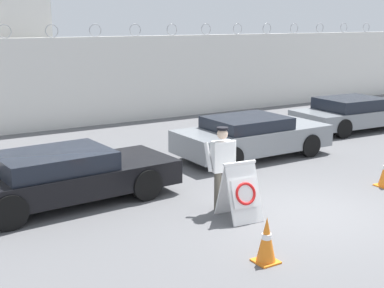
{
  "coord_description": "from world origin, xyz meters",
  "views": [
    {
      "loc": [
        -7.43,
        -7.52,
        3.85
      ],
      "look_at": [
        -1.24,
        2.47,
        1.11
      ],
      "focal_mm": 50.0,
      "sensor_mm": 36.0,
      "label": 1
    }
  ],
  "objects_px": {
    "barricade_sign": "(241,191)",
    "traffic_cone_mid": "(266,240)",
    "parked_car_front_coupe": "(64,176)",
    "parked_car_rear_sedan": "(252,136)",
    "parked_car_far_side": "(353,113)",
    "security_guard": "(222,164)"
  },
  "relations": [
    {
      "from": "barricade_sign",
      "to": "traffic_cone_mid",
      "type": "bearing_deg",
      "value": -108.88
    },
    {
      "from": "parked_car_front_coupe",
      "to": "parked_car_rear_sedan",
      "type": "bearing_deg",
      "value": 6.59
    },
    {
      "from": "barricade_sign",
      "to": "traffic_cone_mid",
      "type": "distance_m",
      "value": 1.98
    },
    {
      "from": "parked_car_front_coupe",
      "to": "traffic_cone_mid",
      "type": "bearing_deg",
      "value": -71.54
    },
    {
      "from": "barricade_sign",
      "to": "parked_car_front_coupe",
      "type": "xyz_separation_m",
      "value": [
        -2.64,
        2.76,
        0.03
      ]
    },
    {
      "from": "barricade_sign",
      "to": "parked_car_far_side",
      "type": "bearing_deg",
      "value": 35.3
    },
    {
      "from": "barricade_sign",
      "to": "security_guard",
      "type": "relative_size",
      "value": 0.66
    },
    {
      "from": "barricade_sign",
      "to": "parked_car_rear_sedan",
      "type": "height_order",
      "value": "parked_car_rear_sedan"
    },
    {
      "from": "traffic_cone_mid",
      "to": "parked_car_front_coupe",
      "type": "height_order",
      "value": "parked_car_front_coupe"
    },
    {
      "from": "security_guard",
      "to": "parked_car_far_side",
      "type": "height_order",
      "value": "security_guard"
    },
    {
      "from": "parked_car_rear_sedan",
      "to": "security_guard",
      "type": "bearing_deg",
      "value": -136.02
    },
    {
      "from": "parked_car_front_coupe",
      "to": "parked_car_far_side",
      "type": "relative_size",
      "value": 1.06
    },
    {
      "from": "parked_car_far_side",
      "to": "parked_car_front_coupe",
      "type": "bearing_deg",
      "value": -166.18
    },
    {
      "from": "security_guard",
      "to": "traffic_cone_mid",
      "type": "distance_m",
      "value": 2.62
    },
    {
      "from": "security_guard",
      "to": "parked_car_far_side",
      "type": "bearing_deg",
      "value": -143.51
    },
    {
      "from": "barricade_sign",
      "to": "parked_car_rear_sedan",
      "type": "relative_size",
      "value": 0.26
    },
    {
      "from": "barricade_sign",
      "to": "traffic_cone_mid",
      "type": "xyz_separation_m",
      "value": [
        -0.82,
        -1.79,
        -0.19
      ]
    },
    {
      "from": "barricade_sign",
      "to": "security_guard",
      "type": "xyz_separation_m",
      "value": [
        -0.01,
        0.63,
        0.4
      ]
    },
    {
      "from": "security_guard",
      "to": "parked_car_rear_sedan",
      "type": "relative_size",
      "value": 0.39
    },
    {
      "from": "parked_car_front_coupe",
      "to": "parked_car_rear_sedan",
      "type": "height_order",
      "value": "parked_car_rear_sedan"
    },
    {
      "from": "barricade_sign",
      "to": "parked_car_far_side",
      "type": "relative_size",
      "value": 0.25
    },
    {
      "from": "parked_car_front_coupe",
      "to": "parked_car_far_side",
      "type": "distance_m",
      "value": 11.61
    }
  ]
}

